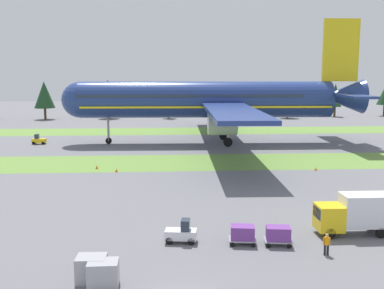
{
  "coord_description": "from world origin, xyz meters",
  "views": [
    {
      "loc": [
        -1.12,
        -27.07,
        14.08
      ],
      "look_at": [
        2.92,
        37.36,
        4.0
      ],
      "focal_mm": 43.97,
      "sensor_mm": 36.0,
      "label": 1
    }
  ],
  "objects_px": {
    "airliner": "(213,99)",
    "cargo_dolly_second": "(278,234)",
    "taxiway_marker_1": "(316,169)",
    "taxiway_marker_2": "(97,167)",
    "ground_crew_marshaller": "(327,243)",
    "taxiway_marker_0": "(116,170)",
    "catering_truck": "(357,213)",
    "baggage_tug": "(182,233)",
    "cargo_dolly_lead": "(243,233)",
    "uld_container_0": "(92,269)",
    "uld_container_1": "(103,274)",
    "pushback_tractor": "(39,140)"
  },
  "relations": [
    {
      "from": "cargo_dolly_second",
      "to": "uld_container_0",
      "type": "relative_size",
      "value": 1.19
    },
    {
      "from": "baggage_tug",
      "to": "cargo_dolly_second",
      "type": "relative_size",
      "value": 1.15
    },
    {
      "from": "baggage_tug",
      "to": "uld_container_0",
      "type": "xyz_separation_m",
      "value": [
        -6.39,
        -6.94,
        0.06
      ]
    },
    {
      "from": "pushback_tractor",
      "to": "taxiway_marker_0",
      "type": "bearing_deg",
      "value": 34.85
    },
    {
      "from": "ground_crew_marshaller",
      "to": "taxiway_marker_0",
      "type": "height_order",
      "value": "ground_crew_marshaller"
    },
    {
      "from": "catering_truck",
      "to": "taxiway_marker_2",
      "type": "xyz_separation_m",
      "value": [
        -26.39,
        29.42,
        -1.67
      ]
    },
    {
      "from": "pushback_tractor",
      "to": "taxiway_marker_1",
      "type": "bearing_deg",
      "value": 60.62
    },
    {
      "from": "ground_crew_marshaller",
      "to": "pushback_tractor",
      "type": "bearing_deg",
      "value": 129.7
    },
    {
      "from": "catering_truck",
      "to": "taxiway_marker_0",
      "type": "xyz_separation_m",
      "value": [
        -23.33,
        27.13,
        -1.71
      ]
    },
    {
      "from": "cargo_dolly_lead",
      "to": "pushback_tractor",
      "type": "xyz_separation_m",
      "value": [
        -30.7,
        55.75,
        -0.1
      ]
    },
    {
      "from": "baggage_tug",
      "to": "taxiway_marker_0",
      "type": "height_order",
      "value": "baggage_tug"
    },
    {
      "from": "baggage_tug",
      "to": "ground_crew_marshaller",
      "type": "relative_size",
      "value": 1.58
    },
    {
      "from": "airliner",
      "to": "taxiway_marker_1",
      "type": "bearing_deg",
      "value": -154.16
    },
    {
      "from": "cargo_dolly_second",
      "to": "taxiway_marker_0",
      "type": "distance_m",
      "value": 33.29
    },
    {
      "from": "catering_truck",
      "to": "taxiway_marker_0",
      "type": "distance_m",
      "value": 35.82
    },
    {
      "from": "airliner",
      "to": "cargo_dolly_second",
      "type": "distance_m",
      "value": 55.73
    },
    {
      "from": "taxiway_marker_1",
      "to": "catering_truck",
      "type": "bearing_deg",
      "value": -101.01
    },
    {
      "from": "airliner",
      "to": "catering_truck",
      "type": "height_order",
      "value": "airliner"
    },
    {
      "from": "ground_crew_marshaller",
      "to": "uld_container_1",
      "type": "relative_size",
      "value": 0.87
    },
    {
      "from": "uld_container_0",
      "to": "taxiway_marker_1",
      "type": "xyz_separation_m",
      "value": [
        26.76,
        34.29,
        -0.64
      ]
    },
    {
      "from": "airliner",
      "to": "taxiway_marker_1",
      "type": "relative_size",
      "value": 154.17
    },
    {
      "from": "baggage_tug",
      "to": "cargo_dolly_lead",
      "type": "distance_m",
      "value": 5.03
    },
    {
      "from": "taxiway_marker_1",
      "to": "taxiway_marker_2",
      "type": "relative_size",
      "value": 0.83
    },
    {
      "from": "cargo_dolly_second",
      "to": "catering_truck",
      "type": "xyz_separation_m",
      "value": [
        7.4,
        2.1,
        1.03
      ]
    },
    {
      "from": "baggage_tug",
      "to": "pushback_tractor",
      "type": "distance_m",
      "value": 60.76
    },
    {
      "from": "pushback_tractor",
      "to": "cargo_dolly_lead",
      "type": "bearing_deg",
      "value": 30.47
    },
    {
      "from": "taxiway_marker_1",
      "to": "taxiway_marker_0",
      "type": "bearing_deg",
      "value": 178.44
    },
    {
      "from": "taxiway_marker_2",
      "to": "cargo_dolly_lead",
      "type": "bearing_deg",
      "value": -62.62
    },
    {
      "from": "cargo_dolly_lead",
      "to": "taxiway_marker_0",
      "type": "xyz_separation_m",
      "value": [
        -13.06,
        28.82,
        -0.68
      ]
    },
    {
      "from": "catering_truck",
      "to": "pushback_tractor",
      "type": "relative_size",
      "value": 2.64
    },
    {
      "from": "cargo_dolly_lead",
      "to": "ground_crew_marshaller",
      "type": "xyz_separation_m",
      "value": [
        6.07,
        -2.78,
        0.03
      ]
    },
    {
      "from": "cargo_dolly_second",
      "to": "taxiway_marker_1",
      "type": "relative_size",
      "value": 5.06
    },
    {
      "from": "taxiway_marker_0",
      "to": "cargo_dolly_second",
      "type": "bearing_deg",
      "value": -61.4
    },
    {
      "from": "pushback_tractor",
      "to": "taxiway_marker_1",
      "type": "xyz_separation_m",
      "value": [
        46.1,
        -27.7,
        -0.58
      ]
    },
    {
      "from": "cargo_dolly_lead",
      "to": "taxiway_marker_2",
      "type": "distance_m",
      "value": 35.05
    },
    {
      "from": "cargo_dolly_second",
      "to": "taxiway_marker_2",
      "type": "xyz_separation_m",
      "value": [
        -18.99,
        31.52,
        -0.63
      ]
    },
    {
      "from": "baggage_tug",
      "to": "ground_crew_marshaller",
      "type": "distance_m",
      "value": 11.58
    },
    {
      "from": "cargo_dolly_second",
      "to": "ground_crew_marshaller",
      "type": "height_order",
      "value": "ground_crew_marshaller"
    },
    {
      "from": "catering_truck",
      "to": "ground_crew_marshaller",
      "type": "bearing_deg",
      "value": 136.88
    },
    {
      "from": "baggage_tug",
      "to": "uld_container_1",
      "type": "distance_m",
      "value": 9.54
    },
    {
      "from": "uld_container_0",
      "to": "taxiway_marker_2",
      "type": "height_order",
      "value": "uld_container_0"
    },
    {
      "from": "airliner",
      "to": "uld_container_0",
      "type": "distance_m",
      "value": 63.26
    },
    {
      "from": "catering_truck",
      "to": "uld_container_1",
      "type": "bearing_deg",
      "value": 113.03
    },
    {
      "from": "baggage_tug",
      "to": "uld_container_0",
      "type": "relative_size",
      "value": 1.38
    },
    {
      "from": "airliner",
      "to": "uld_container_1",
      "type": "height_order",
      "value": "airliner"
    },
    {
      "from": "ground_crew_marshaller",
      "to": "uld_container_0",
      "type": "distance_m",
      "value": 17.78
    },
    {
      "from": "cargo_dolly_lead",
      "to": "ground_crew_marshaller",
      "type": "relative_size",
      "value": 1.37
    },
    {
      "from": "airliner",
      "to": "taxiway_marker_2",
      "type": "bearing_deg",
      "value": 142.14
    },
    {
      "from": "taxiway_marker_0",
      "to": "taxiway_marker_1",
      "type": "xyz_separation_m",
      "value": [
        28.46,
        -0.78,
        -0.0
      ]
    },
    {
      "from": "airliner",
      "to": "cargo_dolly_lead",
      "type": "relative_size",
      "value": 30.47
    }
  ]
}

